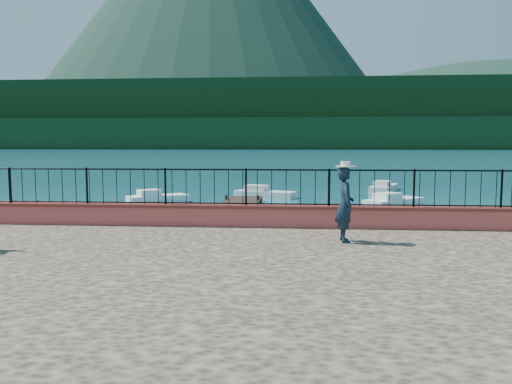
% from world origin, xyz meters
% --- Properties ---
extents(ground, '(2000.00, 2000.00, 0.00)m').
position_xyz_m(ground, '(0.00, 0.00, 0.00)').
color(ground, '#19596B').
rests_on(ground, ground).
extents(parapet, '(28.00, 0.46, 0.58)m').
position_xyz_m(parapet, '(0.00, 3.70, 1.49)').
color(parapet, '#C94851').
rests_on(parapet, promenade).
extents(railing, '(27.00, 0.05, 0.95)m').
position_xyz_m(railing, '(0.00, 3.70, 2.25)').
color(railing, black).
rests_on(railing, parapet).
extents(dock, '(2.00, 16.00, 0.30)m').
position_xyz_m(dock, '(-2.00, 12.00, 0.15)').
color(dock, '#2D231C').
rests_on(dock, ground).
extents(far_forest, '(900.00, 60.00, 18.00)m').
position_xyz_m(far_forest, '(0.00, 300.00, 9.00)').
color(far_forest, black).
rests_on(far_forest, ground).
extents(foothills, '(900.00, 120.00, 44.00)m').
position_xyz_m(foothills, '(0.00, 360.00, 22.00)').
color(foothills, black).
rests_on(foothills, ground).
extents(volcano, '(560.00, 560.00, 380.00)m').
position_xyz_m(volcano, '(-120.00, 700.00, 190.00)').
color(volcano, '#142D23').
rests_on(volcano, ground).
extents(companion_hill, '(448.00, 384.00, 180.00)m').
position_xyz_m(companion_hill, '(220.00, 560.00, 0.00)').
color(companion_hill, '#142D23').
rests_on(companion_hill, ground).
extents(person, '(0.49, 0.67, 1.70)m').
position_xyz_m(person, '(2.14, 1.79, 2.05)').
color(person, '#0F202F').
rests_on(person, promenade).
extents(hat, '(0.44, 0.44, 0.12)m').
position_xyz_m(hat, '(2.14, 1.79, 2.96)').
color(hat, silver).
rests_on(hat, person).
extents(boat_0, '(3.54, 1.97, 0.80)m').
position_xyz_m(boat_0, '(-6.49, 10.29, 0.40)').
color(boat_0, silver).
rests_on(boat_0, ground).
extents(boat_2, '(3.69, 3.53, 0.80)m').
position_xyz_m(boat_2, '(6.35, 18.09, 0.40)').
color(boat_2, silver).
rests_on(boat_2, ground).
extents(boat_3, '(3.57, 3.02, 0.80)m').
position_xyz_m(boat_3, '(-7.03, 18.79, 0.40)').
color(boat_3, white).
rests_on(boat_3, ground).
extents(boat_4, '(4.07, 2.48, 0.80)m').
position_xyz_m(boat_4, '(-0.97, 21.88, 0.40)').
color(boat_4, silver).
rests_on(boat_4, ground).
extents(boat_5, '(2.72, 4.44, 0.80)m').
position_xyz_m(boat_5, '(7.32, 27.04, 0.40)').
color(boat_5, silver).
rests_on(boat_5, ground).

